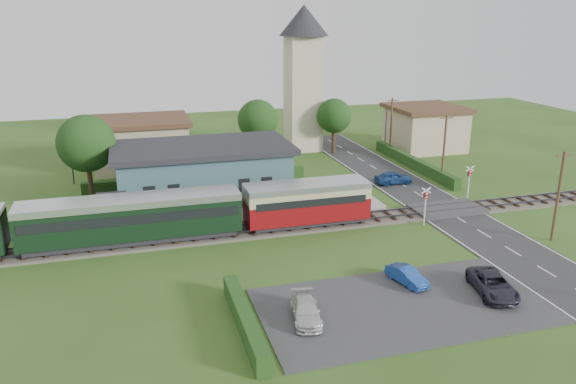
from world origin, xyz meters
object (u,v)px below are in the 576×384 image
object	(u,v)px
car_park_dark	(493,284)
house_west	(141,143)
church_tower	(304,68)
car_park_blue	(407,276)
pedestrian_near	(304,197)
pedestrian_far	(127,217)
crossing_signal_far	(469,178)
car_park_silver	(306,311)
car_on_road	(393,178)
crossing_signal_near	(426,201)
train	(87,222)
equipment_hut	(112,211)
house_east	(425,127)
station_building	(203,173)

from	to	relation	value
car_park_dark	house_west	bearing A→B (deg)	130.71
church_tower	car_park_blue	bearing A→B (deg)	-97.47
church_tower	pedestrian_near	distance (m)	25.52
car_park_blue	pedestrian_far	size ratio (longest dim) A/B	1.77
pedestrian_far	car_park_dark	bearing A→B (deg)	-120.94
crossing_signal_far	car_park_silver	bearing A→B (deg)	-142.25
house_west	car_on_road	xyz separation A→B (m)	(24.20, -14.15, -2.09)
pedestrian_far	car_park_blue	bearing A→B (deg)	-122.45
crossing_signal_near	car_park_dark	world-z (taller)	crossing_signal_near
train	car_park_blue	size ratio (longest dim) A/B	13.67
church_tower	car_on_road	distance (m)	20.06
equipment_hut	pedestrian_near	xyz separation A→B (m)	(15.88, -0.07, -0.31)
house_east	equipment_hut	bearing A→B (deg)	-153.68
crossing_signal_far	car_on_road	world-z (taller)	crossing_signal_far
equipment_hut	pedestrian_near	bearing A→B (deg)	-0.26
crossing_signal_near	car_park_blue	xyz separation A→B (m)	(-6.32, -9.09, -1.54)
car_on_road	pedestrian_far	world-z (taller)	pedestrian_far
equipment_hut	church_tower	bearing A→B (deg)	44.75
car_on_road	house_east	bearing A→B (deg)	-37.35
train	car_park_blue	bearing A→B (deg)	-30.16
car_on_road	train	bearing A→B (deg)	109.08
equipment_hut	house_west	xyz separation A→B (m)	(3.00, 19.80, 1.04)
house_west	pedestrian_near	world-z (taller)	house_west
pedestrian_far	house_east	bearing A→B (deg)	-55.03
crossing_signal_near	pedestrian_near	bearing A→B (deg)	147.01
car_park_blue	car_park_silver	world-z (taller)	car_park_silver
house_east	car_park_blue	bearing A→B (deg)	-120.73
equipment_hut	church_tower	world-z (taller)	church_tower
car_on_road	equipment_hut	bearing A→B (deg)	103.80
equipment_hut	crossing_signal_far	world-z (taller)	crossing_signal_far
equipment_hut	pedestrian_near	distance (m)	15.88
car_park_silver	house_west	bearing A→B (deg)	111.48
church_tower	pedestrian_far	bearing A→B (deg)	-133.09
church_tower	crossing_signal_far	world-z (taller)	church_tower
church_tower	car_park_dark	size ratio (longest dim) A/B	3.96
crossing_signal_far	pedestrian_near	size ratio (longest dim) A/B	1.66
car_on_road	car_park_dark	size ratio (longest dim) A/B	0.86
equipment_hut	car_on_road	bearing A→B (deg)	11.74
house_west	pedestrian_near	bearing A→B (deg)	-57.06
equipment_hut	pedestrian_far	xyz separation A→B (m)	(1.10, -0.61, -0.40)
train	car_park_blue	distance (m)	22.94
church_tower	car_park_dark	bearing A→B (deg)	-90.71
car_park_blue	crossing_signal_far	bearing A→B (deg)	31.60
station_building	church_tower	bearing A→B (deg)	48.59
train	car_park_dark	world-z (taller)	train
station_building	pedestrian_near	bearing A→B (deg)	-36.69
train	pedestrian_far	size ratio (longest dim) A/B	24.17
crossing_signal_far	pedestrian_near	world-z (taller)	crossing_signal_far
equipment_hut	house_east	xyz separation A→B (m)	(38.00, 18.80, 1.05)
house_west	crossing_signal_far	bearing A→B (deg)	-35.77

